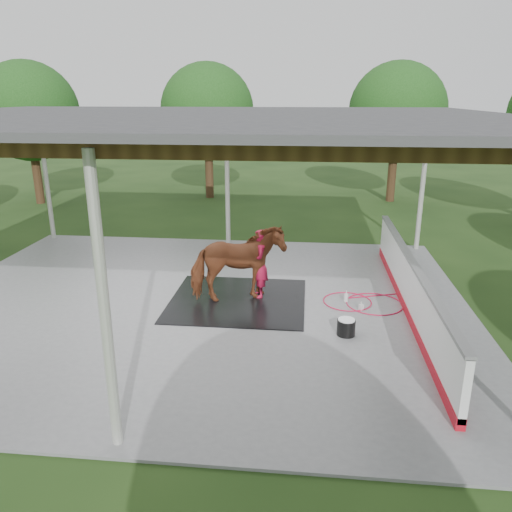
# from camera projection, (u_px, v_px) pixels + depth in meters

# --- Properties ---
(ground) EXTENTS (100.00, 100.00, 0.00)m
(ground) POSITION_uv_depth(u_px,v_px,m) (195.00, 305.00, 11.09)
(ground) COLOR #1E3814
(concrete_slab) EXTENTS (12.00, 10.00, 0.05)m
(concrete_slab) POSITION_uv_depth(u_px,v_px,m) (195.00, 304.00, 11.08)
(concrete_slab) COLOR slate
(concrete_slab) RESTS_ON ground
(pavilion_structure) EXTENTS (12.60, 10.60, 4.05)m
(pavilion_structure) POSITION_uv_depth(u_px,v_px,m) (188.00, 120.00, 9.87)
(pavilion_structure) COLOR beige
(pavilion_structure) RESTS_ON ground
(dasher_board) EXTENTS (0.16, 8.00, 1.15)m
(dasher_board) POSITION_uv_depth(u_px,v_px,m) (410.00, 288.00, 10.45)
(dasher_board) COLOR #AF0E1C
(dasher_board) RESTS_ON concrete_slab
(tree_belt) EXTENTS (28.00, 28.00, 5.80)m
(tree_belt) POSITION_uv_depth(u_px,v_px,m) (212.00, 127.00, 10.74)
(tree_belt) COLOR #382314
(tree_belt) RESTS_ON ground
(rubber_mat) EXTENTS (2.99, 2.80, 0.02)m
(rubber_mat) POSITION_uv_depth(u_px,v_px,m) (238.00, 300.00, 11.18)
(rubber_mat) COLOR black
(rubber_mat) RESTS_ON concrete_slab
(horse) EXTENTS (2.21, 1.59, 1.70)m
(horse) POSITION_uv_depth(u_px,v_px,m) (237.00, 264.00, 10.91)
(horse) COLOR brown
(horse) RESTS_ON rubber_mat
(handler) EXTENTS (0.45, 0.62, 1.57)m
(handler) POSITION_uv_depth(u_px,v_px,m) (260.00, 264.00, 11.18)
(handler) COLOR #AA1235
(handler) RESTS_ON concrete_slab
(wash_bucket) EXTENTS (0.35, 0.35, 0.32)m
(wash_bucket) POSITION_uv_depth(u_px,v_px,m) (346.00, 327.00, 9.54)
(wash_bucket) COLOR black
(wash_bucket) RESTS_ON concrete_slab
(soap_bottle_a) EXTENTS (0.11, 0.11, 0.27)m
(soap_bottle_a) POSITION_uv_depth(u_px,v_px,m) (346.00, 296.00, 11.06)
(soap_bottle_a) COLOR silver
(soap_bottle_a) RESTS_ON concrete_slab
(soap_bottle_b) EXTENTS (0.12, 0.12, 0.19)m
(soap_bottle_b) POSITION_uv_depth(u_px,v_px,m) (361.00, 306.00, 10.66)
(soap_bottle_b) COLOR #338CD8
(soap_bottle_b) RESTS_ON concrete_slab
(hose_coil) EXTENTS (2.02, 1.37, 0.02)m
(hose_coil) POSITION_uv_depth(u_px,v_px,m) (363.00, 303.00, 11.04)
(hose_coil) COLOR #C20D38
(hose_coil) RESTS_ON concrete_slab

